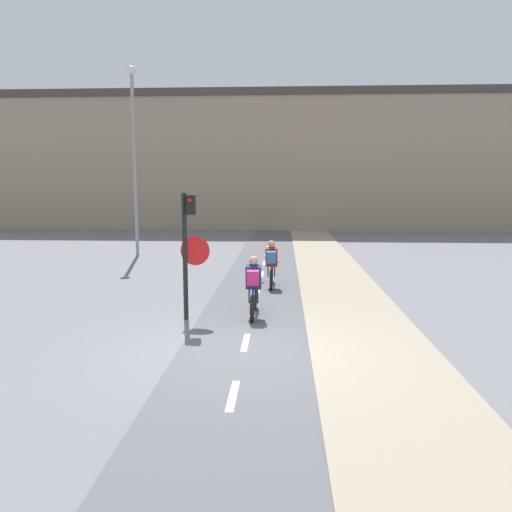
{
  "coord_description": "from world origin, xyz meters",
  "views": [
    {
      "loc": [
        0.72,
        -8.97,
        3.13
      ],
      "look_at": [
        0.0,
        4.28,
        1.2
      ],
      "focal_mm": 35.0,
      "sensor_mm": 36.0,
      "label": 1
    }
  ],
  "objects": [
    {
      "name": "ground_plane",
      "position": [
        0.0,
        0.0,
        0.0
      ],
      "size": [
        120.0,
        120.0,
        0.0
      ],
      "primitive_type": "plane",
      "color": "slate"
    },
    {
      "name": "cyclist_near",
      "position": [
        0.04,
        2.51,
        0.7
      ],
      "size": [
        0.46,
        1.71,
        1.45
      ],
      "color": "black",
      "rests_on": "ground_plane"
    },
    {
      "name": "street_lamp_far",
      "position": [
        -5.64,
        12.35,
        4.79
      ],
      "size": [
        0.36,
        0.36,
        8.0
      ],
      "color": "gray",
      "rests_on": "ground_plane"
    },
    {
      "name": "traffic_light_pole",
      "position": [
        -1.43,
        2.22,
        1.82
      ],
      "size": [
        0.67,
        0.25,
        2.93
      ],
      "color": "black",
      "rests_on": "ground_plane"
    },
    {
      "name": "bike_lane",
      "position": [
        0.0,
        0.01,
        0.01
      ],
      "size": [
        2.47,
        60.0,
        0.02
      ],
      "color": "#56565B",
      "rests_on": "ground_plane"
    },
    {
      "name": "cyclist_far",
      "position": [
        0.38,
        5.93,
        0.7
      ],
      "size": [
        0.46,
        1.65,
        1.43
      ],
      "color": "black",
      "rests_on": "ground_plane"
    },
    {
      "name": "sidewalk_strip",
      "position": [
        2.44,
        0.0,
        0.03
      ],
      "size": [
        2.4,
        60.0,
        0.05
      ],
      "color": "gray",
      "rests_on": "ground_plane"
    },
    {
      "name": "building_row_background",
      "position": [
        0.0,
        26.69,
        4.65
      ],
      "size": [
        60.0,
        5.2,
        9.28
      ],
      "color": "gray",
      "rests_on": "ground_plane"
    }
  ]
}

